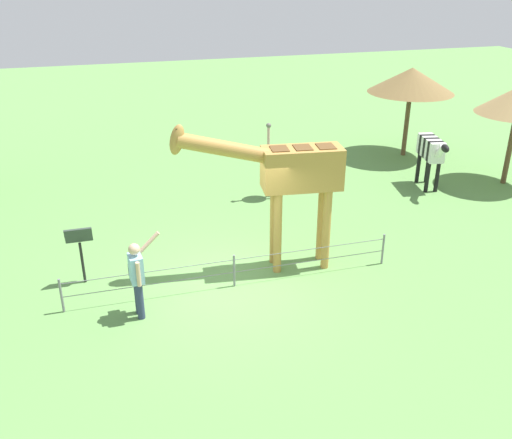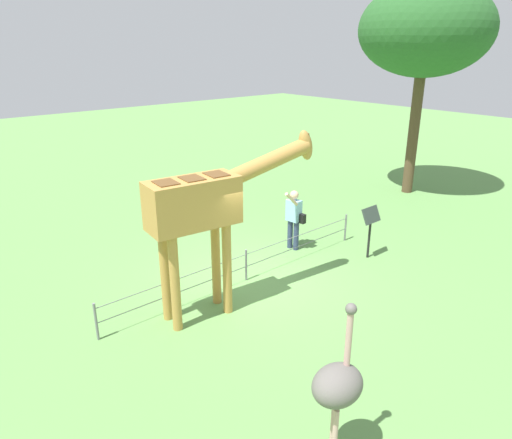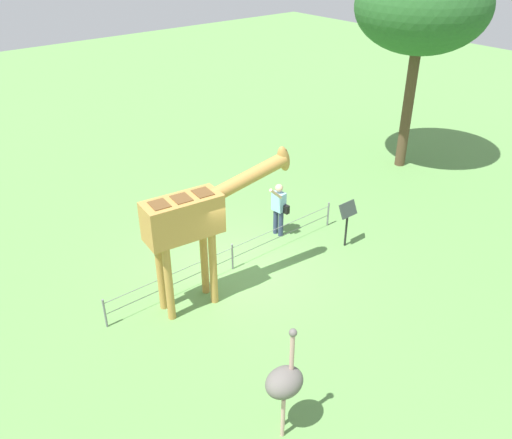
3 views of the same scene
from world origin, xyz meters
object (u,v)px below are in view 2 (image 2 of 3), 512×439
object	(u,v)px
visitor	(294,216)
tree_northeast	(426,30)
giraffe	(207,206)
info_sign	(371,222)
ostrich	(338,385)

from	to	relation	value
visitor	tree_northeast	xyz separation A→B (m)	(6.70, 0.86, 4.52)
giraffe	info_sign	bearing A→B (deg)	-6.85
giraffe	visitor	bearing A→B (deg)	17.49
ostrich	tree_northeast	distance (m)	13.22
ostrich	info_sign	world-z (taller)	ostrich
info_sign	giraffe	bearing A→B (deg)	173.15
tree_northeast	info_sign	size ratio (longest dim) A/B	5.27
giraffe	tree_northeast	bearing A→B (deg)	10.84
ostrich	info_sign	xyz separation A→B (m)	(5.38, 3.44, -0.23)
giraffe	visitor	size ratio (longest dim) A/B	2.20
visitor	ostrich	world-z (taller)	ostrich
giraffe	visitor	world-z (taller)	giraffe
visitor	info_sign	distance (m)	1.91
giraffe	tree_northeast	distance (m)	10.77
giraffe	info_sign	xyz separation A→B (m)	(4.44, -0.53, -1.27)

